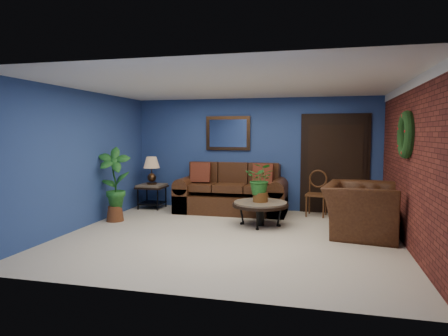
% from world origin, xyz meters
% --- Properties ---
extents(floor, '(5.50, 5.50, 0.00)m').
position_xyz_m(floor, '(0.00, 0.00, 0.00)').
color(floor, beige).
rests_on(floor, ground).
extents(wall_back, '(5.50, 0.04, 2.50)m').
position_xyz_m(wall_back, '(0.00, 2.50, 1.25)').
color(wall_back, navy).
rests_on(wall_back, ground).
extents(wall_left, '(0.04, 5.00, 2.50)m').
position_xyz_m(wall_left, '(-2.75, 0.00, 1.25)').
color(wall_left, navy).
rests_on(wall_left, ground).
extents(wall_right_brick, '(0.04, 5.00, 2.50)m').
position_xyz_m(wall_right_brick, '(2.75, 0.00, 1.25)').
color(wall_right_brick, maroon).
rests_on(wall_right_brick, ground).
extents(ceiling, '(5.50, 5.00, 0.02)m').
position_xyz_m(ceiling, '(0.00, 0.00, 2.50)').
color(ceiling, silver).
rests_on(ceiling, wall_back).
extents(crown_molding, '(0.03, 5.00, 0.14)m').
position_xyz_m(crown_molding, '(2.72, 0.00, 2.43)').
color(crown_molding, white).
rests_on(crown_molding, wall_right_brick).
extents(wall_mirror, '(1.02, 0.06, 0.77)m').
position_xyz_m(wall_mirror, '(-0.60, 2.46, 1.72)').
color(wall_mirror, '#452B18').
rests_on(wall_mirror, wall_back).
extents(closet_door, '(1.44, 0.06, 2.18)m').
position_xyz_m(closet_door, '(1.75, 2.47, 1.05)').
color(closet_door, black).
rests_on(closet_door, wall_back).
extents(wreath, '(0.16, 0.72, 0.72)m').
position_xyz_m(wreath, '(2.69, 0.05, 1.70)').
color(wreath, black).
rests_on(wreath, wall_right_brick).
extents(sofa, '(2.38, 1.03, 1.07)m').
position_xyz_m(sofa, '(-0.42, 2.09, 0.35)').
color(sofa, '#472914').
rests_on(sofa, ground).
extents(coffee_table, '(1.05, 1.05, 0.45)m').
position_xyz_m(coffee_table, '(0.38, 0.91, 0.39)').
color(coffee_table, '#55504A').
rests_on(coffee_table, ground).
extents(end_table, '(0.61, 0.61, 0.55)m').
position_xyz_m(end_table, '(-2.30, 2.05, 0.42)').
color(end_table, '#55504A').
rests_on(end_table, ground).
extents(table_lamp, '(0.37, 0.37, 0.61)m').
position_xyz_m(table_lamp, '(-2.30, 2.05, 0.95)').
color(table_lamp, '#452B18').
rests_on(table_lamp, end_table).
extents(side_chair, '(0.46, 0.46, 0.95)m').
position_xyz_m(side_chair, '(1.40, 2.12, 0.54)').
color(side_chair, '#523017').
rests_on(side_chair, ground).
extents(armchair, '(1.38, 1.52, 0.87)m').
position_xyz_m(armchair, '(2.15, 0.63, 0.44)').
color(armchair, '#472914').
rests_on(armchair, ground).
extents(coffee_plant, '(0.60, 0.54, 0.72)m').
position_xyz_m(coffee_plant, '(0.38, 0.91, 0.84)').
color(coffee_plant, brown).
rests_on(coffee_plant, coffee_table).
extents(floor_plant, '(0.37, 0.32, 0.74)m').
position_xyz_m(floor_plant, '(2.35, 1.14, 0.37)').
color(floor_plant, brown).
rests_on(floor_plant, ground).
extents(tall_plant, '(0.74, 0.61, 1.45)m').
position_xyz_m(tall_plant, '(-2.45, 0.62, 0.79)').
color(tall_plant, brown).
rests_on(tall_plant, ground).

